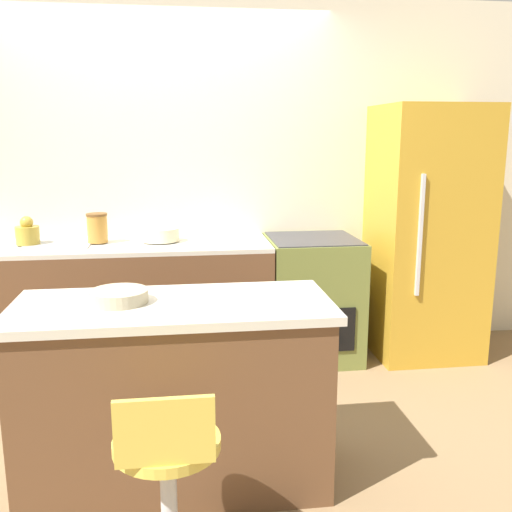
% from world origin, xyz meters
% --- Properties ---
extents(ground_plane, '(14.00, 14.00, 0.00)m').
position_xyz_m(ground_plane, '(0.00, 0.00, 0.00)').
color(ground_plane, '#8E704C').
extents(wall_back, '(8.00, 0.06, 2.60)m').
position_xyz_m(wall_back, '(0.00, 0.70, 1.30)').
color(wall_back, beige).
rests_on(wall_back, ground_plane).
extents(back_counter, '(2.14, 0.65, 0.90)m').
position_xyz_m(back_counter, '(-0.32, 0.34, 0.44)').
color(back_counter, brown).
rests_on(back_counter, ground_plane).
extents(kitchen_island, '(1.43, 0.62, 0.89)m').
position_xyz_m(kitchen_island, '(0.09, -1.12, 0.45)').
color(kitchen_island, brown).
rests_on(kitchen_island, ground_plane).
extents(oven_range, '(0.65, 0.66, 0.90)m').
position_xyz_m(oven_range, '(1.08, 0.34, 0.45)').
color(oven_range, olive).
rests_on(oven_range, ground_plane).
extents(refrigerator, '(0.74, 0.71, 1.83)m').
position_xyz_m(refrigerator, '(1.93, 0.32, 0.92)').
color(refrigerator, gold).
rests_on(refrigerator, ground_plane).
extents(stool_chair, '(0.38, 0.38, 0.81)m').
position_xyz_m(stool_chair, '(0.06, -1.77, 0.41)').
color(stool_chair, '#B7B7BC').
rests_on(stool_chair, ground_plane).
extents(kettle, '(0.16, 0.16, 0.19)m').
position_xyz_m(kettle, '(-0.89, 0.38, 0.97)').
color(kettle, '#B29333').
rests_on(kettle, back_counter).
extents(mixing_bowl, '(0.26, 0.26, 0.09)m').
position_xyz_m(mixing_bowl, '(-0.01, 0.38, 0.94)').
color(mixing_bowl, beige).
rests_on(mixing_bowl, back_counter).
extents(canister_jar, '(0.14, 0.14, 0.20)m').
position_xyz_m(canister_jar, '(-0.43, 0.38, 1.00)').
color(canister_jar, '#B77F33').
rests_on(canister_jar, back_counter).
extents(fruit_bowl, '(0.26, 0.26, 0.06)m').
position_xyz_m(fruit_bowl, '(-0.15, -1.09, 0.92)').
color(fruit_bowl, '#C1B28E').
rests_on(fruit_bowl, kitchen_island).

